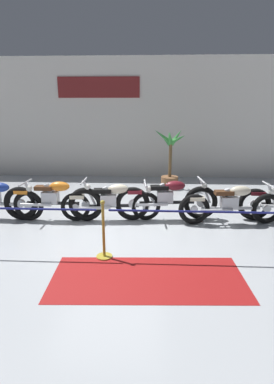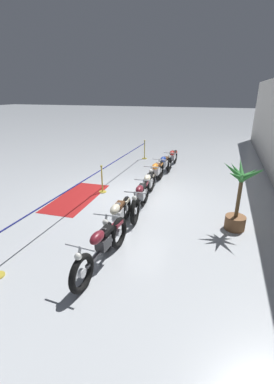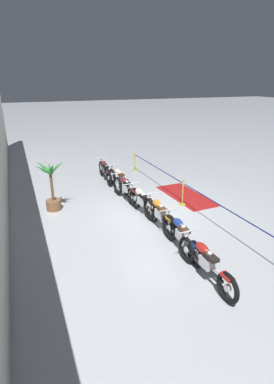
# 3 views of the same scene
# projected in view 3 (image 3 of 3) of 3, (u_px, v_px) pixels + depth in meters

# --- Properties ---
(ground_plane) EXTENTS (120.00, 120.00, 0.00)m
(ground_plane) POSITION_uv_depth(u_px,v_px,m) (155.00, 211.00, 11.03)
(ground_plane) COLOR #B2B7BC
(motorcycle_red_0) EXTENTS (2.38, 0.62, 0.93)m
(motorcycle_red_0) POSITION_uv_depth(u_px,v_px,m) (205.00, 263.00, 7.13)
(motorcycle_red_0) COLOR black
(motorcycle_red_0) RESTS_ON ground
(motorcycle_blue_1) EXTENTS (2.37, 0.62, 0.93)m
(motorcycle_blue_1) POSITION_uv_depth(u_px,v_px,m) (181.00, 235.00, 8.37)
(motorcycle_blue_1) COLOR black
(motorcycle_blue_1) RESTS_ON ground
(motorcycle_orange_2) EXTENTS (2.31, 0.62, 0.98)m
(motorcycle_orange_2) POSITION_uv_depth(u_px,v_px,m) (159.00, 215.00, 9.58)
(motorcycle_orange_2) COLOR black
(motorcycle_orange_2) RESTS_ON ground
(motorcycle_cream_3) EXTENTS (2.29, 0.62, 0.91)m
(motorcycle_cream_3) POSITION_uv_depth(u_px,v_px,m) (141.00, 201.00, 10.72)
(motorcycle_cream_3) COLOR black
(motorcycle_cream_3) RESTS_ON ground
(motorcycle_maroon_4) EXTENTS (2.38, 0.63, 0.98)m
(motorcycle_maroon_4) POSITION_uv_depth(u_px,v_px,m) (126.00, 189.00, 11.78)
(motorcycle_maroon_4) COLOR black
(motorcycle_maroon_4) RESTS_ON ground
(motorcycle_cream_5) EXTENTS (2.35, 0.62, 0.93)m
(motorcycle_cream_5) POSITION_uv_depth(u_px,v_px,m) (119.00, 179.00, 13.08)
(motorcycle_cream_5) COLOR black
(motorcycle_cream_5) RESTS_ON ground
(motorcycle_maroon_6) EXTENTS (2.35, 0.62, 0.96)m
(motorcycle_maroon_6) POSITION_uv_depth(u_px,v_px,m) (105.00, 171.00, 14.21)
(motorcycle_maroon_6) COLOR black
(motorcycle_maroon_6) RESTS_ON ground
(potted_palm_left_of_row) EXTENTS (1.04, 1.06, 1.92)m
(potted_palm_left_of_row) POSITION_uv_depth(u_px,v_px,m) (52.00, 187.00, 10.83)
(potted_palm_left_of_row) COLOR brown
(potted_palm_left_of_row) RESTS_ON ground
(stanchion_far_left) EXTENTS (10.54, 0.28, 1.05)m
(stanchion_far_left) POSITION_uv_depth(u_px,v_px,m) (209.00, 203.00, 9.87)
(stanchion_far_left) COLOR gold
(stanchion_far_left) RESTS_ON ground
(stanchion_mid_left) EXTENTS (0.28, 0.28, 1.05)m
(stanchion_mid_left) POSITION_uv_depth(u_px,v_px,m) (182.00, 196.00, 11.45)
(stanchion_mid_left) COLOR gold
(stanchion_mid_left) RESTS_ON ground
(stanchion_mid_right) EXTENTS (0.28, 0.28, 1.05)m
(stanchion_mid_right) POSITION_uv_depth(u_px,v_px,m) (135.00, 164.00, 15.78)
(stanchion_mid_right) COLOR gold
(stanchion_mid_right) RESTS_ON ground
(floor_banner) EXTENTS (3.03, 1.43, 0.01)m
(floor_banner) POSITION_uv_depth(u_px,v_px,m) (186.00, 196.00, 12.48)
(floor_banner) COLOR maroon
(floor_banner) RESTS_ON ground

